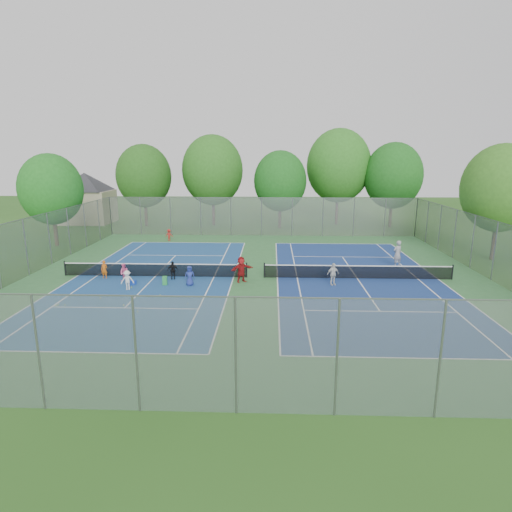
{
  "coord_description": "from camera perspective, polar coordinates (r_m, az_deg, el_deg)",
  "views": [
    {
      "loc": [
        1.12,
        -28.44,
        8.22
      ],
      "look_at": [
        0.0,
        1.0,
        1.3
      ],
      "focal_mm": 30.0,
      "sensor_mm": 36.0,
      "label": 1
    }
  ],
  "objects": [
    {
      "name": "tennis_ball_2",
      "position": [
        26.9,
        -20.04,
        -5.33
      ],
      "size": [
        0.07,
        0.07,
        0.07
      ],
      "primitive_type": "sphere",
      "color": "gold",
      "rests_on": "ground"
    },
    {
      "name": "ball_hopper",
      "position": [
        28.5,
        -12.06,
        -3.24
      ],
      "size": [
        0.33,
        0.33,
        0.58
      ],
      "primitive_type": "cube",
      "rotation": [
        0.0,
        0.0,
        0.12
      ],
      "color": "green",
      "rests_on": "ground"
    },
    {
      "name": "student_c",
      "position": [
        27.98,
        -16.78,
        -3.11
      ],
      "size": [
        0.9,
        0.65,
        1.25
      ],
      "primitive_type": "imported",
      "rotation": [
        0.0,
        0.0,
        0.24
      ],
      "color": "silver",
      "rests_on": "ground"
    },
    {
      "name": "tree_side_e",
      "position": [
        38.89,
        29.85,
        7.84
      ],
      "size": [
        6.0,
        6.0,
        9.2
      ],
      "color": "#443326",
      "rests_on": "ground"
    },
    {
      "name": "tennis_ball_6",
      "position": [
        25.26,
        -17.24,
        -6.31
      ],
      "size": [
        0.07,
        0.07,
        0.07
      ],
      "primitive_type": "sphere",
      "color": "#E5F438",
      "rests_on": "ground"
    },
    {
      "name": "tennis_ball_8",
      "position": [
        26.45,
        -12.65,
        -5.15
      ],
      "size": [
        0.07,
        0.07,
        0.07
      ],
      "primitive_type": "sphere",
      "color": "#A9C22D",
      "rests_on": "ground"
    },
    {
      "name": "court_right",
      "position": [
        30.18,
        13.34,
        -2.92
      ],
      "size": [
        10.97,
        23.77,
        0.01
      ],
      "primitive_type": "cube",
      "color": "navy",
      "rests_on": "court_pad"
    },
    {
      "name": "tree_nl",
      "position": [
        51.96,
        -5.81,
        11.31
      ],
      "size": [
        7.2,
        7.2,
        10.69
      ],
      "color": "#443326",
      "rests_on": "ground"
    },
    {
      "name": "ground",
      "position": [
        29.63,
        -0.07,
        -2.89
      ],
      "size": [
        120.0,
        120.0,
        0.0
      ],
      "primitive_type": "plane",
      "color": "#28561B",
      "rests_on": "ground"
    },
    {
      "name": "tennis_ball_9",
      "position": [
        28.44,
        -16.28,
        -4.06
      ],
      "size": [
        0.07,
        0.07,
        0.07
      ],
      "primitive_type": "sphere",
      "color": "gold",
      "rests_on": "ground"
    },
    {
      "name": "tree_nr",
      "position": [
        53.04,
        10.95,
        11.72
      ],
      "size": [
        7.6,
        7.6,
        11.42
      ],
      "color": "#443326",
      "rests_on": "ground"
    },
    {
      "name": "student_a",
      "position": [
        31.05,
        -19.57,
        -1.72
      ],
      "size": [
        0.5,
        0.37,
        1.25
      ],
      "primitive_type": "imported",
      "rotation": [
        0.0,
        0.0,
        -0.16
      ],
      "color": "#D05F13",
      "rests_on": "ground"
    },
    {
      "name": "tennis_ball_1",
      "position": [
        24.68,
        -9.1,
        -6.33
      ],
      "size": [
        0.07,
        0.07,
        0.07
      ],
      "primitive_type": "sphere",
      "color": "yellow",
      "rests_on": "ground"
    },
    {
      "name": "court_pad",
      "position": [
        29.63,
        -0.07,
        -2.88
      ],
      "size": [
        32.0,
        32.0,
        0.01
      ],
      "primitive_type": "cube",
      "color": "#326936",
      "rests_on": "ground"
    },
    {
      "name": "student_b",
      "position": [
        29.81,
        -17.15,
        -2.15
      ],
      "size": [
        0.72,
        0.63,
        1.24
      ],
      "primitive_type": "imported",
      "rotation": [
        0.0,
        0.0,
        -0.31
      ],
      "color": "pink",
      "rests_on": "ground"
    },
    {
      "name": "tree_nw",
      "position": [
        52.71,
        -14.73,
        10.27
      ],
      "size": [
        6.4,
        6.4,
        9.58
      ],
      "color": "#443326",
      "rests_on": "ground"
    },
    {
      "name": "student_e",
      "position": [
        27.95,
        -8.84,
        -2.64
      ],
      "size": [
        0.73,
        0.57,
        1.32
      ],
      "primitive_type": "imported",
      "rotation": [
        0.0,
        0.0,
        0.26
      ],
      "color": "navy",
      "rests_on": "ground"
    },
    {
      "name": "ball_crate",
      "position": [
        29.12,
        -16.1,
        -3.41
      ],
      "size": [
        0.41,
        0.41,
        0.29
      ],
      "primitive_type": "cube",
      "rotation": [
        0.0,
        0.0,
        -0.23
      ],
      "color": "blue",
      "rests_on": "ground"
    },
    {
      "name": "tennis_ball_7",
      "position": [
        26.56,
        -25.1,
        -6.04
      ],
      "size": [
        0.07,
        0.07,
        0.07
      ],
      "primitive_type": "sphere",
      "color": "#C1E234",
      "rests_on": "ground"
    },
    {
      "name": "tree_ne",
      "position": [
        52.37,
        17.83,
        10.14
      ],
      "size": [
        6.6,
        6.6,
        9.77
      ],
      "color": "#443326",
      "rests_on": "ground"
    },
    {
      "name": "house",
      "position": [
        57.45,
        -21.8,
        8.29
      ],
      "size": [
        11.03,
        11.03,
        7.3
      ],
      "color": "#B7A88C",
      "rests_on": "ground"
    },
    {
      "name": "fence_south",
      "position": [
        13.96,
        -2.73,
        -13.28
      ],
      "size": [
        32.0,
        0.1,
        4.0
      ],
      "primitive_type": "cube",
      "color": "gray",
      "rests_on": "ground"
    },
    {
      "name": "child_far_baseline",
      "position": [
        43.12,
        -11.51,
        2.75
      ],
      "size": [
        0.77,
        0.46,
        1.17
      ],
      "primitive_type": "imported",
      "rotation": [
        0.0,
        0.0,
        3.1
      ],
      "color": "#A81D18",
      "rests_on": "ground"
    },
    {
      "name": "tennis_ball_3",
      "position": [
        26.65,
        -24.84,
        -5.94
      ],
      "size": [
        0.07,
        0.07,
        0.07
      ],
      "primitive_type": "sphere",
      "color": "#C5ED37",
      "rests_on": "ground"
    },
    {
      "name": "fence_west",
      "position": [
        33.77,
        -28.33,
        1.0
      ],
      "size": [
        0.1,
        32.0,
        4.0
      ],
      "primitive_type": "cube",
      "rotation": [
        0.0,
        0.0,
        1.57
      ],
      "color": "gray",
      "rests_on": "ground"
    },
    {
      "name": "fence_north",
      "position": [
        44.89,
        0.73,
        5.25
      ],
      "size": [
        32.0,
        0.1,
        4.0
      ],
      "primitive_type": "cube",
      "color": "gray",
      "rests_on": "ground"
    },
    {
      "name": "tennis_ball_4",
      "position": [
        30.49,
        -21.44,
        -3.3
      ],
      "size": [
        0.07,
        0.07,
        0.07
      ],
      "primitive_type": "sphere",
      "color": "#ACCF30",
      "rests_on": "ground"
    },
    {
      "name": "student_f",
      "position": [
        28.38,
        -1.97,
        -1.8
      ],
      "size": [
        1.64,
        1.3,
        1.74
      ],
      "primitive_type": "imported",
      "rotation": [
        0.0,
        0.0,
        0.57
      ],
      "color": "maroon",
      "rests_on": "ground"
    },
    {
      "name": "instructor",
      "position": [
        33.95,
        18.34,
        0.29
      ],
      "size": [
        0.88,
        0.77,
        2.03
      ],
      "primitive_type": "imported",
      "rotation": [
        0.0,
        0.0,
        3.62
      ],
      "color": "gray",
      "rests_on": "ground"
    },
    {
      "name": "tree_nc",
      "position": [
        49.53,
        3.24,
        9.93
      ],
      "size": [
        6.0,
        6.0,
        8.85
      ],
      "color": "#443326",
      "rests_on": "ground"
    },
    {
      "name": "tennis_ball_0",
      "position": [
        26.47,
        -24.14,
        -6.0
      ],
      "size": [
        0.07,
        0.07,
        0.07
      ],
      "primitive_type": "sphere",
      "color": "#BFE134",
      "rests_on": "ground"
    },
    {
      "name": "court_left",
      "position": [
        30.7,
        -13.26,
        -2.65
      ],
      "size": [
        10.97,
        23.77,
        0.01
      ],
      "primitive_type": "cube",
      "color": "navy",
      "rests_on": "court_pad"
    },
    {
      "name": "net_left",
      "position": [
        30.58,
        -13.3,
        -1.86
      ],
      "size": [
        12.87,
        0.1,
        0.91
      ],
      "primitive_type": "cube",
      "color": "black",
      "rests_on": "ground"
    },
    {
      "name": "tree_side_w",
      "position": [
        43.49,
        -25.65,
        8.01
      ],
      "size": [
        5.6,
        5.6,
        8.47
      ],
      "color": "#443326",
      "rests_on": "ground"
    },
    {
      "name": "tennis_ball_5",
      "position": [
        24.07,
        -15.54,
        -7.18
      ],
      "size": [
        0.07,
        0.07,
        0.07
      ],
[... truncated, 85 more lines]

